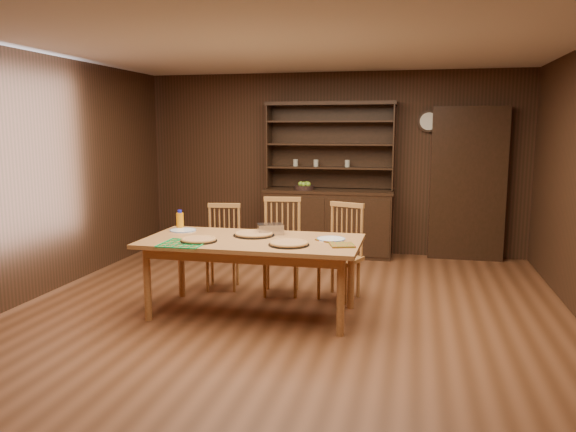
% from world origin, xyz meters
% --- Properties ---
extents(floor, '(6.00, 6.00, 0.00)m').
position_xyz_m(floor, '(0.00, 0.00, 0.00)').
color(floor, brown).
rests_on(floor, ground).
extents(room_shell, '(6.00, 6.00, 6.00)m').
position_xyz_m(room_shell, '(0.00, 0.00, 1.58)').
color(room_shell, silver).
rests_on(room_shell, floor).
extents(china_hutch, '(1.84, 0.52, 2.17)m').
position_xyz_m(china_hutch, '(-0.00, 2.75, 0.60)').
color(china_hutch, black).
rests_on(china_hutch, floor).
extents(doorway, '(1.00, 0.18, 2.10)m').
position_xyz_m(doorway, '(1.90, 2.90, 1.05)').
color(doorway, black).
rests_on(doorway, floor).
extents(wall_clock, '(0.30, 0.05, 0.30)m').
position_xyz_m(wall_clock, '(1.35, 2.96, 1.90)').
color(wall_clock, black).
rests_on(wall_clock, room_shell).
extents(dining_table, '(2.08, 1.04, 0.75)m').
position_xyz_m(dining_table, '(-0.32, -0.03, 0.68)').
color(dining_table, '#BB7C41').
rests_on(dining_table, floor).
extents(chair_left, '(0.45, 0.43, 0.96)m').
position_xyz_m(chair_left, '(-0.91, 0.83, 0.51)').
color(chair_left, '#C68044').
rests_on(chair_left, floor).
extents(chair_center, '(0.49, 0.47, 1.05)m').
position_xyz_m(chair_center, '(-0.22, 0.78, 0.56)').
color(chair_center, '#C68044').
rests_on(chair_center, floor).
extents(chair_right, '(0.53, 0.52, 1.02)m').
position_xyz_m(chair_right, '(0.46, 0.75, 0.54)').
color(chair_right, '#C68044').
rests_on(chair_right, floor).
extents(pizza_left, '(0.35, 0.35, 0.04)m').
position_xyz_m(pizza_left, '(-0.78, -0.25, 0.77)').
color(pizza_left, black).
rests_on(pizza_left, dining_table).
extents(pizza_right, '(0.38, 0.38, 0.04)m').
position_xyz_m(pizza_right, '(0.09, -0.23, 0.77)').
color(pizza_right, black).
rests_on(pizza_right, dining_table).
extents(pizza_center, '(0.41, 0.41, 0.04)m').
position_xyz_m(pizza_center, '(-0.35, 0.15, 0.77)').
color(pizza_center, black).
rests_on(pizza_center, dining_table).
extents(cooling_rack, '(0.50, 0.50, 0.02)m').
position_xyz_m(cooling_rack, '(-0.87, -0.39, 0.76)').
color(cooling_rack, '#0DB14C').
rests_on(cooling_rack, dining_table).
extents(plate_left, '(0.27, 0.27, 0.02)m').
position_xyz_m(plate_left, '(-1.14, 0.22, 0.76)').
color(plate_left, white).
rests_on(plate_left, dining_table).
extents(plate_right, '(0.28, 0.28, 0.02)m').
position_xyz_m(plate_right, '(0.43, 0.11, 0.76)').
color(plate_right, white).
rests_on(plate_right, dining_table).
extents(foil_dish, '(0.30, 0.26, 0.10)m').
position_xyz_m(foil_dish, '(-0.22, 0.27, 0.80)').
color(foil_dish, silver).
rests_on(foil_dish, dining_table).
extents(juice_bottle, '(0.08, 0.08, 0.20)m').
position_xyz_m(juice_bottle, '(-1.22, 0.34, 0.84)').
color(juice_bottle, orange).
rests_on(juice_bottle, dining_table).
extents(pot_holder_a, '(0.27, 0.27, 0.02)m').
position_xyz_m(pot_holder_a, '(0.57, -0.15, 0.76)').
color(pot_holder_a, red).
rests_on(pot_holder_a, dining_table).
extents(pot_holder_b, '(0.28, 0.28, 0.01)m').
position_xyz_m(pot_holder_b, '(0.42, 0.07, 0.76)').
color(pot_holder_b, red).
rests_on(pot_holder_b, dining_table).
extents(fruit_bowl, '(0.29, 0.29, 0.12)m').
position_xyz_m(fruit_bowl, '(-0.34, 2.69, 0.98)').
color(fruit_bowl, black).
rests_on(fruit_bowl, china_hutch).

